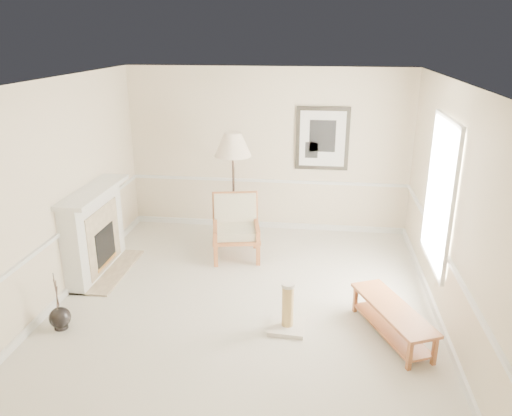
% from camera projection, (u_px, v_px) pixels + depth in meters
% --- Properties ---
extents(ground, '(5.50, 5.50, 0.00)m').
position_uv_depth(ground, '(245.00, 301.00, 6.76)').
color(ground, silver).
rests_on(ground, ground).
extents(room, '(5.04, 5.54, 2.92)m').
position_uv_depth(room, '(256.00, 166.00, 6.19)').
color(room, beige).
rests_on(room, ground).
extents(fireplace, '(0.64, 1.64, 1.31)m').
position_uv_depth(fireplace, '(95.00, 232.00, 7.39)').
color(fireplace, white).
rests_on(fireplace, ground).
extents(floor_vase, '(0.26, 0.26, 0.76)m').
position_uv_depth(floor_vase, '(60.00, 318.00, 6.09)').
color(floor_vase, black).
rests_on(floor_vase, ground).
extents(armchair, '(0.89, 0.93, 0.99)m').
position_uv_depth(armchair, '(236.00, 224.00, 8.01)').
color(armchair, '#9D5432').
rests_on(armchair, ground).
extents(floor_lamp, '(0.79, 0.79, 1.91)m').
position_uv_depth(floor_lamp, '(233.00, 148.00, 8.08)').
color(floor_lamp, black).
rests_on(floor_lamp, ground).
extents(bench, '(0.93, 1.41, 0.39)m').
position_uv_depth(bench, '(392.00, 317.00, 5.90)').
color(bench, '#9D5432').
rests_on(bench, ground).
extents(scratching_post, '(0.46, 0.46, 0.62)m').
position_uv_depth(scratching_post, '(287.00, 315.00, 6.06)').
color(scratching_post, white).
rests_on(scratching_post, ground).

